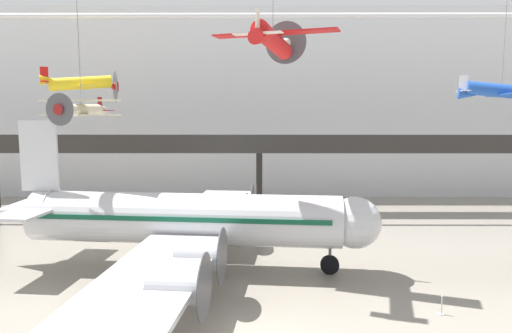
{
  "coord_description": "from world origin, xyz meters",
  "views": [
    {
      "loc": [
        -0.11,
        -20.9,
        11.09
      ],
      "look_at": [
        -0.28,
        12.77,
        7.16
      ],
      "focal_mm": 32.0,
      "sensor_mm": 36.0,
      "label": 1
    }
  ],
  "objects_px": {
    "stanchion_barrier": "(442,309)",
    "suspended_plane_yellow_lowwing": "(80,83)",
    "airliner_silver_main": "(183,219)",
    "suspended_plane_blue_trainer": "(502,91)",
    "suspended_plane_cream_biplane": "(81,109)",
    "suspended_plane_red_highwing": "(273,40)"
  },
  "relations": [
    {
      "from": "suspended_plane_cream_biplane",
      "to": "suspended_plane_red_highwing",
      "type": "xyz_separation_m",
      "value": [
        14.1,
        -3.81,
        4.41
      ]
    },
    {
      "from": "suspended_plane_cream_biplane",
      "to": "stanchion_barrier",
      "type": "distance_m",
      "value": 27.59
    },
    {
      "from": "suspended_plane_blue_trainer",
      "to": "stanchion_barrier",
      "type": "bearing_deg",
      "value": -112.0
    },
    {
      "from": "suspended_plane_cream_biplane",
      "to": "suspended_plane_red_highwing",
      "type": "distance_m",
      "value": 15.25
    },
    {
      "from": "suspended_plane_blue_trainer",
      "to": "suspended_plane_red_highwing",
      "type": "relative_size",
      "value": 1.08
    },
    {
      "from": "airliner_silver_main",
      "to": "suspended_plane_yellow_lowwing",
      "type": "distance_m",
      "value": 20.78
    },
    {
      "from": "airliner_silver_main",
      "to": "suspended_plane_blue_trainer",
      "type": "bearing_deg",
      "value": 20.09
    },
    {
      "from": "airliner_silver_main",
      "to": "suspended_plane_red_highwing",
      "type": "distance_m",
      "value": 13.77
    },
    {
      "from": "suspended_plane_red_highwing",
      "to": "stanchion_barrier",
      "type": "height_order",
      "value": "suspended_plane_red_highwing"
    },
    {
      "from": "suspended_plane_blue_trainer",
      "to": "stanchion_barrier",
      "type": "height_order",
      "value": "suspended_plane_blue_trainer"
    },
    {
      "from": "suspended_plane_blue_trainer",
      "to": "suspended_plane_cream_biplane",
      "type": "distance_m",
      "value": 33.6
    },
    {
      "from": "suspended_plane_blue_trainer",
      "to": "suspended_plane_cream_biplane",
      "type": "height_order",
      "value": "suspended_plane_blue_trainer"
    },
    {
      "from": "suspended_plane_red_highwing",
      "to": "airliner_silver_main",
      "type": "bearing_deg",
      "value": 95.91
    },
    {
      "from": "airliner_silver_main",
      "to": "stanchion_barrier",
      "type": "height_order",
      "value": "airliner_silver_main"
    },
    {
      "from": "suspended_plane_cream_biplane",
      "to": "stanchion_barrier",
      "type": "xyz_separation_m",
      "value": [
        23.32,
        -9.77,
        -11.06
      ]
    },
    {
      "from": "suspended_plane_cream_biplane",
      "to": "stanchion_barrier",
      "type": "height_order",
      "value": "suspended_plane_cream_biplane"
    },
    {
      "from": "airliner_silver_main",
      "to": "suspended_plane_blue_trainer",
      "type": "distance_m",
      "value": 27.94
    },
    {
      "from": "airliner_silver_main",
      "to": "suspended_plane_cream_biplane",
      "type": "xyz_separation_m",
      "value": [
        -7.79,
        2.36,
        7.75
      ]
    },
    {
      "from": "suspended_plane_yellow_lowwing",
      "to": "stanchion_barrier",
      "type": "relative_size",
      "value": 8.06
    },
    {
      "from": "suspended_plane_cream_biplane",
      "to": "suspended_plane_red_highwing",
      "type": "bearing_deg",
      "value": 90.4
    },
    {
      "from": "airliner_silver_main",
      "to": "suspended_plane_blue_trainer",
      "type": "xyz_separation_m",
      "value": [
        25.5,
        6.64,
        9.3
      ]
    },
    {
      "from": "stanchion_barrier",
      "to": "suspended_plane_yellow_lowwing",
      "type": "bearing_deg",
      "value": 142.91
    }
  ]
}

